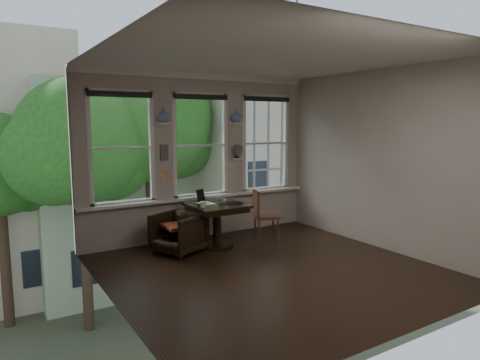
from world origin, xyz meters
TOP-DOWN VIEW (x-y plane):
  - ground at (0.00, 0.00)m, footprint 4.50×4.50m
  - ceiling at (0.00, 0.00)m, footprint 4.50×4.50m
  - wall_back at (0.00, 2.25)m, footprint 4.50×0.00m
  - wall_front at (0.00, -2.25)m, footprint 4.50×0.00m
  - wall_left at (-2.25, 0.00)m, footprint 0.00×4.50m
  - wall_right at (2.25, 0.00)m, footprint 0.00×4.50m
  - window_left at (-1.45, 2.25)m, footprint 1.10×0.12m
  - window_center at (0.00, 2.25)m, footprint 1.10×0.12m
  - window_right at (1.45, 2.25)m, footprint 1.10×0.12m
  - shelf_left at (-0.72, 2.15)m, footprint 0.26×0.16m
  - shelf_right at (0.72, 2.15)m, footprint 0.26×0.16m
  - intercom at (-0.72, 2.18)m, footprint 0.14×0.06m
  - sticky_notes at (-0.72, 2.19)m, footprint 0.16×0.01m
  - desk_fan at (0.72, 2.13)m, footprint 0.20×0.20m
  - vase_left at (-0.72, 2.15)m, footprint 0.24×0.24m
  - vase_right at (0.72, 2.15)m, footprint 0.24×0.24m
  - table at (-0.10, 1.43)m, footprint 0.90×0.90m
  - armchair_left at (-0.79, 1.46)m, footprint 0.95×0.94m
  - cushion_red at (-0.79, 1.46)m, footprint 0.45×0.45m
  - side_chair_right at (0.85, 1.31)m, footprint 0.54×0.54m
  - laptop at (0.13, 1.32)m, footprint 0.43×0.39m
  - mug at (-0.43, 1.29)m, footprint 0.12×0.12m
  - drinking_glass at (-0.08, 1.29)m, footprint 0.12×0.12m
  - tablet at (-0.24, 1.74)m, footprint 0.18×0.12m
  - papers at (-0.22, 1.58)m, footprint 0.25×0.32m

SIDE VIEW (x-z plane):
  - ground at x=0.00m, z-range 0.00..0.00m
  - armchair_left at x=-0.79m, z-range 0.00..0.66m
  - table at x=-0.10m, z-range 0.00..0.75m
  - cushion_red at x=-0.79m, z-range 0.42..0.48m
  - side_chair_right at x=0.85m, z-range 0.00..0.92m
  - papers at x=-0.22m, z-range 0.75..0.75m
  - laptop at x=0.13m, z-range 0.75..0.78m
  - drinking_glass at x=-0.08m, z-range 0.75..0.84m
  - mug at x=-0.43m, z-range 0.75..0.85m
  - tablet at x=-0.24m, z-range 0.75..0.97m
  - sticky_notes at x=-0.72m, z-range 1.13..1.37m
  - wall_back at x=0.00m, z-range -0.75..3.75m
  - wall_front at x=0.00m, z-range -0.75..3.75m
  - wall_left at x=-2.25m, z-range -0.75..3.75m
  - wall_right at x=2.25m, z-range -0.75..3.75m
  - desk_fan at x=0.72m, z-range 1.41..1.65m
  - intercom at x=-0.72m, z-range 1.46..1.74m
  - window_left at x=-1.45m, z-range 0.75..2.65m
  - window_center at x=0.00m, z-range 0.75..2.65m
  - window_right at x=1.45m, z-range 0.75..2.65m
  - shelf_left at x=-0.72m, z-range 2.08..2.12m
  - shelf_right at x=0.72m, z-range 2.08..2.12m
  - vase_left at x=-0.72m, z-range 2.12..2.36m
  - vase_right at x=0.72m, z-range 2.12..2.36m
  - ceiling at x=0.00m, z-range 3.00..3.00m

